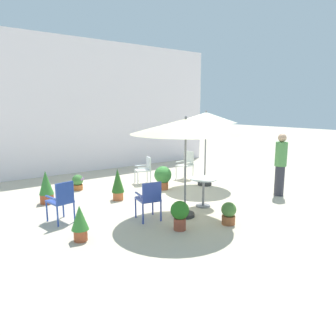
% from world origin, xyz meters
% --- Properties ---
extents(ground_plane, '(60.00, 60.00, 0.00)m').
position_xyz_m(ground_plane, '(0.00, 0.00, 0.00)').
color(ground_plane, beige).
extents(villa_facade, '(10.45, 0.30, 4.91)m').
position_xyz_m(villa_facade, '(0.00, 4.71, 2.45)').
color(villa_facade, white).
rests_on(villa_facade, ground).
extents(patio_umbrella_0, '(1.90, 1.90, 2.35)m').
position_xyz_m(patio_umbrella_0, '(1.57, 0.27, 2.10)').
color(patio_umbrella_0, '#2D2D2D').
rests_on(patio_umbrella_0, ground).
extents(patio_umbrella_1, '(2.41, 2.41, 2.25)m').
position_xyz_m(patio_umbrella_1, '(-0.81, -1.64, 2.01)').
color(patio_umbrella_1, '#2D2D2D').
rests_on(patio_umbrella_1, ground).
extents(cafe_table_0, '(0.66, 0.66, 0.72)m').
position_xyz_m(cafe_table_0, '(0.02, -1.34, 0.50)').
color(cafe_table_0, white).
rests_on(cafe_table_0, ground).
extents(patio_chair_0, '(0.56, 0.54, 0.87)m').
position_xyz_m(patio_chair_0, '(0.15, 1.56, 0.51)').
color(patio_chair_0, silver).
rests_on(patio_chair_0, ground).
extents(patio_chair_1, '(0.51, 0.57, 0.91)m').
position_xyz_m(patio_chair_1, '(-3.17, -0.38, 0.52)').
color(patio_chair_1, '#28459D').
rests_on(patio_chair_1, ground).
extents(patio_chair_2, '(0.54, 0.57, 0.88)m').
position_xyz_m(patio_chair_2, '(-1.60, -1.38, 0.52)').
color(patio_chair_2, '#30439D').
rests_on(patio_chair_2, ground).
extents(patio_chair_3, '(0.52, 0.50, 0.95)m').
position_xyz_m(patio_chair_3, '(1.68, 1.31, 0.55)').
color(patio_chair_3, white).
rests_on(patio_chair_3, ground).
extents(potted_plant_0, '(0.32, 0.32, 0.68)m').
position_xyz_m(potted_plant_0, '(-3.22, -1.52, 0.37)').
color(potted_plant_0, '#A94E2E').
rests_on(potted_plant_0, ground).
extents(potted_plant_1, '(0.32, 0.32, 0.48)m').
position_xyz_m(potted_plant_1, '(-0.38, -2.56, 0.25)').
color(potted_plant_1, brown).
rests_on(potted_plant_1, ground).
extents(potted_plant_2, '(0.34, 0.34, 0.85)m').
position_xyz_m(potted_plant_2, '(-1.41, 0.44, 0.45)').
color(potted_plant_2, '#CF693B').
rests_on(potted_plant_2, ground).
extents(potted_plant_3, '(0.52, 0.52, 0.70)m').
position_xyz_m(potted_plant_3, '(0.20, 0.63, 0.40)').
color(potted_plant_3, '#B15930').
rests_on(potted_plant_3, ground).
extents(potted_plant_4, '(0.34, 0.33, 0.46)m').
position_xyz_m(potted_plant_4, '(-1.89, 2.09, 0.24)').
color(potted_plant_4, '#BA6530').
rests_on(potted_plant_4, ground).
extents(potted_plant_5, '(0.38, 0.38, 0.60)m').
position_xyz_m(potted_plant_5, '(-1.41, -2.20, 0.35)').
color(potted_plant_5, brown).
rests_on(potted_plant_5, ground).
extents(potted_plant_6, '(0.36, 0.36, 0.85)m').
position_xyz_m(potted_plant_6, '(-3.03, 1.26, 0.43)').
color(potted_plant_6, '#A7492A').
rests_on(potted_plant_6, ground).
extents(standing_person, '(0.45, 0.45, 1.73)m').
position_xyz_m(standing_person, '(2.42, -1.85, 0.90)').
color(standing_person, '#33333D').
rests_on(standing_person, ground).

